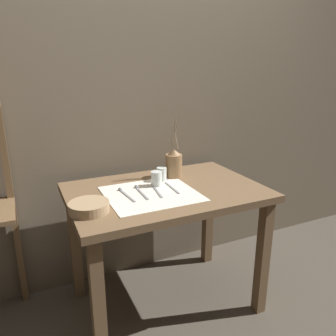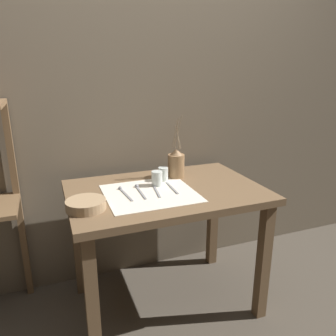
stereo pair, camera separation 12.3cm
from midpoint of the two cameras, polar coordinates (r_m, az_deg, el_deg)
The scene contains 12 objects.
ground_plane at distance 2.21m, azimuth -2.10°, elevation -22.27°, with size 12.00×12.00×0.00m, color #473F35.
stone_wall_back at distance 2.16m, azimuth -7.40°, elevation 11.57°, with size 7.00×0.06×2.40m.
wooden_table at distance 1.87m, azimuth -2.31°, elevation -6.95°, with size 1.07×0.72×0.75m.
linen_cloth at distance 1.76m, azimuth -4.97°, elevation -4.50°, with size 0.48×0.43×0.00m.
pitcher_with_flowers at distance 2.00m, azimuth -0.75°, elevation 0.71°, with size 0.10×0.10×0.39m.
wooden_bowl at distance 1.60m, azimuth -15.77°, elevation -6.58°, with size 0.19×0.19×0.05m.
glass_tumbler_near at distance 1.86m, azimuth -3.94°, elevation -1.89°, with size 0.06×0.06×0.08m.
glass_tumbler_far at distance 1.94m, azimuth -2.94°, elevation -1.08°, with size 0.06×0.06×0.08m.
spoon_inner at distance 1.79m, azimuth -9.81°, elevation -4.16°, with size 0.04×0.21×0.02m.
spoon_outer at distance 1.81m, azimuth -7.11°, elevation -3.75°, with size 0.02×0.21×0.02m.
fork_outer at distance 1.79m, azimuth -3.89°, elevation -4.07°, with size 0.04×0.19×0.00m.
knife_center at distance 1.83m, azimuth -1.23°, elevation -3.47°, with size 0.02×0.19×0.00m.
Camera 1 is at (-0.71, -1.56, 1.40)m, focal length 35.00 mm.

